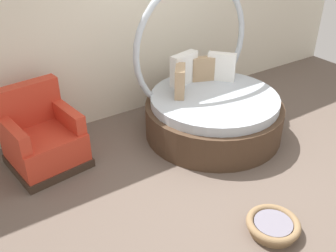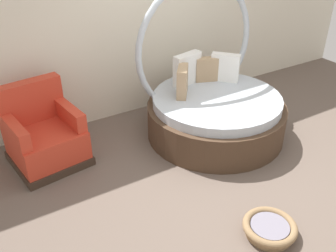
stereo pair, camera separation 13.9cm
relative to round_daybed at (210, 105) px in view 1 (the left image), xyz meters
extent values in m
cube|color=#66564C|center=(-0.38, -0.93, -0.40)|extent=(8.00, 8.00, 0.02)
cube|color=silver|center=(-0.38, 1.16, 1.01)|extent=(8.00, 0.12, 2.81)
cylinder|color=#473323|center=(0.00, -0.07, -0.17)|extent=(1.80, 1.80, 0.44)
cylinder|color=#B2BCC6|center=(0.00, -0.07, 0.12)|extent=(1.65, 1.65, 0.12)
torus|color=#B2BCC6|center=(0.00, 0.42, 0.69)|extent=(1.79, 0.08, 1.79)
cube|color=white|center=(0.39, 0.27, 0.37)|extent=(0.34, 0.37, 0.38)
cube|color=tan|center=(0.18, 0.40, 0.34)|extent=(0.35, 0.23, 0.33)
cube|color=white|center=(-0.12, 0.45, 0.39)|extent=(0.44, 0.21, 0.43)
cube|color=tan|center=(-0.36, 0.20, 0.36)|extent=(0.32, 0.36, 0.37)
cube|color=#38281E|center=(-2.08, 0.45, -0.34)|extent=(0.89, 0.89, 0.10)
cube|color=red|center=(-2.08, 0.45, -0.12)|extent=(0.85, 0.85, 0.34)
cube|color=red|center=(-2.12, 0.75, 0.30)|extent=(0.77, 0.26, 0.50)
cube|color=red|center=(-2.40, 0.41, 0.16)|extent=(0.21, 0.69, 0.22)
cube|color=red|center=(-1.77, 0.49, 0.16)|extent=(0.21, 0.69, 0.22)
cylinder|color=#8E704C|center=(-0.66, -1.78, -0.36)|extent=(0.44, 0.44, 0.06)
torus|color=#8E704C|center=(-0.66, -1.78, -0.29)|extent=(0.51, 0.51, 0.07)
cylinder|color=gray|center=(-0.66, -1.78, -0.30)|extent=(0.36, 0.36, 0.05)
camera|label=1|loc=(-2.91, -3.39, 2.31)|focal=40.44mm
camera|label=2|loc=(-2.80, -3.46, 2.31)|focal=40.44mm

